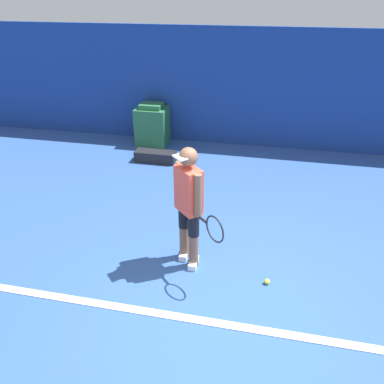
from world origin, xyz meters
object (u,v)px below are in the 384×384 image
tennis_player (189,203)px  covered_chair (152,125)px  equipment_bag (155,156)px  tennis_ball (267,282)px

tennis_player → covered_chair: tennis_player is taller
tennis_player → equipment_bag: bearing=159.1°
covered_chair → equipment_bag: (0.34, -0.96, -0.33)m
tennis_ball → covered_chair: covered_chair is taller
tennis_player → tennis_ball: size_ratio=23.43×
covered_chair → tennis_ball: bearing=-56.9°
tennis_player → covered_chair: (-1.70, 3.92, -0.45)m
covered_chair → equipment_bag: bearing=-70.3°
tennis_ball → covered_chair: size_ratio=0.07×
tennis_player → covered_chair: size_ratio=1.73×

